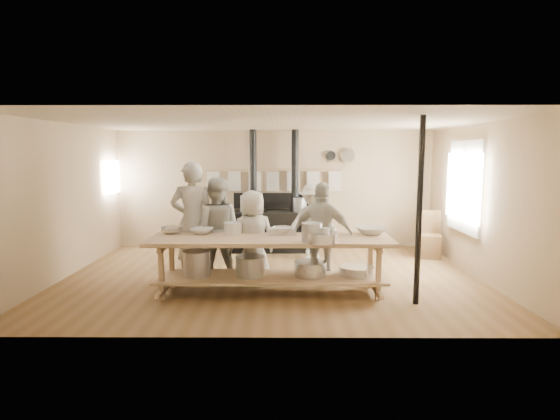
{
  "coord_description": "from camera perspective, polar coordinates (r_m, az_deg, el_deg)",
  "views": [
    {
      "loc": [
        0.18,
        -7.26,
        2.08
      ],
      "look_at": [
        0.14,
        0.2,
        1.12
      ],
      "focal_mm": 28.0,
      "sensor_mm": 36.0,
      "label": 1
    }
  ],
  "objects": [
    {
      "name": "roasting_pan",
      "position": [
        6.79,
        0.11,
        -2.75
      ],
      "size": [
        0.43,
        0.31,
        0.09
      ],
      "primitive_type": "cube",
      "rotation": [
        0.0,
        0.0,
        0.11
      ],
      "color": "#B2B2B7",
      "rests_on": "prep_table"
    },
    {
      "name": "stove",
      "position": [
        9.5,
        -0.81,
        -2.14
      ],
      "size": [
        1.9,
        0.75,
        2.6
      ],
      "color": "black",
      "rests_on": "ground"
    },
    {
      "name": "ground",
      "position": [
        7.55,
        -1.07,
        -8.69
      ],
      "size": [
        7.0,
        7.0,
        0.0
      ],
      "primitive_type": "plane",
      "color": "brown",
      "rests_on": "ground"
    },
    {
      "name": "bowl_white_b",
      "position": [
        6.93,
        11.73,
        -2.61
      ],
      "size": [
        0.55,
        0.55,
        0.11
      ],
      "primitive_type": "imported",
      "rotation": [
        0.0,
        0.0,
        1.81
      ],
      "color": "white",
      "rests_on": "prep_table"
    },
    {
      "name": "deep_bowl_enamel",
      "position": [
        6.83,
        -6.17,
        -2.36
      ],
      "size": [
        0.37,
        0.37,
        0.18
      ],
      "primitive_type": "cylinder",
      "rotation": [
        0.0,
        0.0,
        -0.39
      ],
      "color": "white",
      "rests_on": "prep_table"
    },
    {
      "name": "cook_by_window",
      "position": [
        8.62,
        4.28,
        -1.56
      ],
      "size": [
        0.98,
        0.57,
        1.51
      ],
      "primitive_type": "imported",
      "rotation": [
        0.0,
        0.0,
        -0.01
      ],
      "color": "#9E9B8C",
      "rests_on": "ground"
    },
    {
      "name": "towel_rail",
      "position": [
        9.67,
        -0.75,
        4.21
      ],
      "size": [
        3.0,
        0.04,
        0.47
      ],
      "color": "#A37F5D",
      "rests_on": "ground"
    },
    {
      "name": "cook_right",
      "position": [
        6.91,
        5.56,
        -3.2
      ],
      "size": [
        1.04,
        0.67,
        1.65
      ],
      "primitive_type": "imported",
      "rotation": [
        0.0,
        0.0,
        2.84
      ],
      "color": "#9E9B8C",
      "rests_on": "ground"
    },
    {
      "name": "prep_table",
      "position": [
        6.55,
        -1.35,
        -6.48
      ],
      "size": [
        3.6,
        0.9,
        0.85
      ],
      "color": "#A37F5D",
      "rests_on": "ground"
    },
    {
      "name": "cook_left",
      "position": [
        7.26,
        -8.33,
        -2.49
      ],
      "size": [
        0.86,
        0.68,
        1.71
      ],
      "primitive_type": "imported",
      "rotation": [
        0.0,
        0.0,
        3.1
      ],
      "color": "#9E9B8C",
      "rests_on": "ground"
    },
    {
      "name": "pitcher",
      "position": [
        6.16,
        5.91,
        -3.28
      ],
      "size": [
        0.15,
        0.15,
        0.21
      ],
      "primitive_type": "cylinder",
      "rotation": [
        0.0,
        0.0,
        0.12
      ],
      "color": "white",
      "rests_on": "prep_table"
    },
    {
      "name": "room_shell",
      "position": [
        7.27,
        -1.1,
        3.7
      ],
      "size": [
        7.0,
        7.0,
        7.0
      ],
      "color": "tan",
      "rests_on": "ground"
    },
    {
      "name": "bowl_steel_a",
      "position": [
        7.01,
        -14.0,
        -2.6
      ],
      "size": [
        0.45,
        0.45,
        0.1
      ],
      "primitive_type": "imported",
      "rotation": [
        0.0,
        0.0,
        0.96
      ],
      "color": "silver",
      "rests_on": "prep_table"
    },
    {
      "name": "cook_center",
      "position": [
        6.98,
        -3.6,
        -3.61
      ],
      "size": [
        0.87,
        0.72,
        1.52
      ],
      "primitive_type": "imported",
      "rotation": [
        0.0,
        0.0,
        3.52
      ],
      "color": "#9E9B8C",
      "rests_on": "ground"
    },
    {
      "name": "bowl_steel_b",
      "position": [
        6.79,
        0.33,
        -2.69
      ],
      "size": [
        0.43,
        0.43,
        0.1
      ],
      "primitive_type": "imported",
      "rotation": [
        0.0,
        0.0,
        3.52
      ],
      "color": "silver",
      "rests_on": "prep_table"
    },
    {
      "name": "window_right",
      "position": [
        8.54,
        23.01,
        2.83
      ],
      "size": [
        0.09,
        1.5,
        1.65
      ],
      "color": "beige",
      "rests_on": "ground"
    },
    {
      "name": "bowl_white_a",
      "position": [
        6.91,
        -10.18,
        -2.71
      ],
      "size": [
        0.4,
        0.4,
        0.09
      ],
      "primitive_type": "imported",
      "rotation": [
        0.0,
        0.0,
        -0.14
      ],
      "color": "white",
      "rests_on": "prep_table"
    },
    {
      "name": "support_post",
      "position": [
        6.24,
        17.74,
        -0.23
      ],
      "size": [
        0.08,
        0.08,
        2.6
      ],
      "primitive_type": "cylinder",
      "color": "black",
      "rests_on": "ground"
    },
    {
      "name": "left_opening",
      "position": [
        9.95,
        -21.12,
        4.05
      ],
      "size": [
        0.0,
        0.9,
        0.9
      ],
      "color": "white",
      "rests_on": "ground"
    },
    {
      "name": "back_wall_shelf",
      "position": [
        9.78,
        7.93,
        6.79
      ],
      "size": [
        0.63,
        0.14,
        0.32
      ],
      "color": "#A37F5D",
      "rests_on": "ground"
    },
    {
      "name": "cook_far_left",
      "position": [
        7.27,
        -11.31,
        -1.51
      ],
      "size": [
        0.75,
        0.52,
        1.97
      ],
      "primitive_type": "imported",
      "rotation": [
        0.0,
        0.0,
        3.22
      ],
      "color": "#9E9B8C",
      "rests_on": "ground"
    },
    {
      "name": "mixing_bowl_large",
      "position": [
        6.16,
        5.51,
        -3.58
      ],
      "size": [
        0.53,
        0.53,
        0.14
      ],
      "primitive_type": "cylinder",
      "rotation": [
        0.0,
        0.0,
        -0.22
      ],
      "color": "silver",
      "rests_on": "prep_table"
    },
    {
      "name": "bucket_galv",
      "position": [
        6.19,
        4.17,
        -2.93
      ],
      "size": [
        0.37,
        0.37,
        0.27
      ],
      "primitive_type": "cylinder",
      "rotation": [
        0.0,
        0.0,
        0.37
      ],
      "color": "gray",
      "rests_on": "prep_table"
    },
    {
      "name": "chair",
      "position": [
        9.37,
        18.87,
        -4.18
      ],
      "size": [
        0.53,
        0.53,
        0.94
      ],
      "rotation": [
        0.0,
        0.0,
        -0.24
      ],
      "color": "brown",
      "rests_on": "ground"
    }
  ]
}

